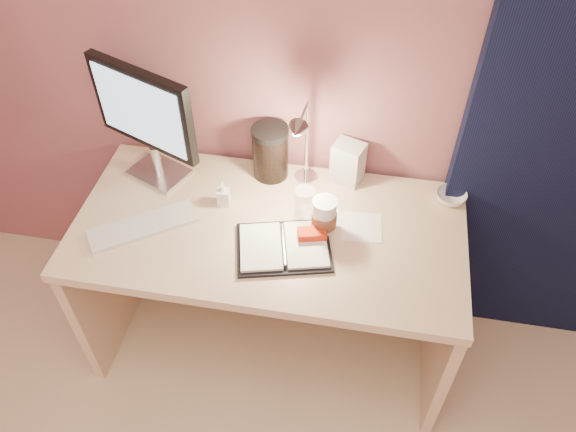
% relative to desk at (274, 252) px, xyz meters
% --- Properties ---
extents(room, '(3.50, 3.50, 3.50)m').
position_rel_desk_xyz_m(room, '(0.95, 0.24, 0.63)').
color(room, '#C6B28E').
rests_on(room, ground).
extents(desk, '(1.40, 0.70, 0.73)m').
position_rel_desk_xyz_m(desk, '(0.00, 0.00, 0.00)').
color(desk, '#D0AF93').
rests_on(desk, ground).
extents(monitor, '(0.42, 0.23, 0.47)m').
position_rel_desk_xyz_m(monitor, '(-0.48, 0.13, 0.51)').
color(monitor, silver).
rests_on(monitor, desk).
extents(keyboard, '(0.38, 0.31, 0.02)m').
position_rel_desk_xyz_m(keyboard, '(-0.44, -0.16, 0.23)').
color(keyboard, silver).
rests_on(keyboard, desk).
extents(planner, '(0.37, 0.31, 0.05)m').
position_rel_desk_xyz_m(planner, '(0.08, -0.16, 0.24)').
color(planner, black).
rests_on(planner, desk).
extents(paper_a, '(0.18, 0.18, 0.00)m').
position_rel_desk_xyz_m(paper_a, '(0.18, 0.01, 0.23)').
color(paper_a, white).
rests_on(paper_a, desk).
extents(paper_b, '(0.15, 0.15, 0.00)m').
position_rel_desk_xyz_m(paper_b, '(0.33, -0.02, 0.23)').
color(paper_b, white).
rests_on(paper_b, desk).
extents(coffee_cup, '(0.09, 0.09, 0.14)m').
position_rel_desk_xyz_m(coffee_cup, '(0.20, -0.06, 0.29)').
color(coffee_cup, silver).
rests_on(coffee_cup, desk).
extents(clear_cup, '(0.07, 0.07, 0.13)m').
position_rel_desk_xyz_m(clear_cup, '(0.12, 0.00, 0.29)').
color(clear_cup, white).
rests_on(clear_cup, desk).
extents(bowl, '(0.15, 0.15, 0.04)m').
position_rel_desk_xyz_m(bowl, '(0.64, 0.18, 0.24)').
color(bowl, white).
rests_on(bowl, desk).
extents(lotion_bottle, '(0.05, 0.05, 0.10)m').
position_rel_desk_xyz_m(lotion_bottle, '(-0.19, 0.01, 0.28)').
color(lotion_bottle, silver).
rests_on(lotion_bottle, desk).
extents(dark_jar, '(0.14, 0.14, 0.19)m').
position_rel_desk_xyz_m(dark_jar, '(-0.05, 0.21, 0.32)').
color(dark_jar, black).
rests_on(dark_jar, desk).
extents(product_box, '(0.14, 0.12, 0.17)m').
position_rel_desk_xyz_m(product_box, '(0.25, 0.23, 0.31)').
color(product_box, silver).
rests_on(product_box, desk).
extents(desk_lamp, '(0.09, 0.23, 0.38)m').
position_rel_desk_xyz_m(desk_lamp, '(0.10, 0.11, 0.46)').
color(desk_lamp, silver).
rests_on(desk_lamp, desk).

